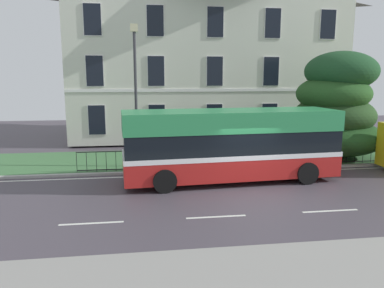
{
  "coord_description": "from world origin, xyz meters",
  "views": [
    {
      "loc": [
        -4.38,
        -13.18,
        4.52
      ],
      "look_at": [
        -1.84,
        5.13,
        1.2
      ],
      "focal_mm": 34.75,
      "sensor_mm": 36.0,
      "label": 1
    }
  ],
  "objects_px": {
    "litter_bin": "(278,150)",
    "evergreen_tree": "(336,110)",
    "georgian_townhouse": "(203,53)",
    "single_decker_bus": "(231,144)",
    "street_lamp_post": "(136,87)"
  },
  "relations": [
    {
      "from": "litter_bin",
      "to": "evergreen_tree",
      "type": "bearing_deg",
      "value": 11.07
    },
    {
      "from": "litter_bin",
      "to": "georgian_townhouse",
      "type": "bearing_deg",
      "value": 102.49
    },
    {
      "from": "single_decker_bus",
      "to": "street_lamp_post",
      "type": "bearing_deg",
      "value": 142.19
    },
    {
      "from": "georgian_townhouse",
      "to": "street_lamp_post",
      "type": "distance_m",
      "value": 12.03
    },
    {
      "from": "georgian_townhouse",
      "to": "street_lamp_post",
      "type": "xyz_separation_m",
      "value": [
        -5.11,
        -10.65,
        -2.29
      ]
    },
    {
      "from": "evergreen_tree",
      "to": "street_lamp_post",
      "type": "height_order",
      "value": "street_lamp_post"
    },
    {
      "from": "single_decker_bus",
      "to": "litter_bin",
      "type": "bearing_deg",
      "value": 37.5
    },
    {
      "from": "single_decker_bus",
      "to": "litter_bin",
      "type": "height_order",
      "value": "single_decker_bus"
    },
    {
      "from": "georgian_townhouse",
      "to": "single_decker_bus",
      "type": "height_order",
      "value": "georgian_townhouse"
    },
    {
      "from": "georgian_townhouse",
      "to": "evergreen_tree",
      "type": "relative_size",
      "value": 3.38
    },
    {
      "from": "evergreen_tree",
      "to": "litter_bin",
      "type": "relative_size",
      "value": 5.09
    },
    {
      "from": "single_decker_bus",
      "to": "street_lamp_post",
      "type": "distance_m",
      "value": 5.5
    },
    {
      "from": "street_lamp_post",
      "to": "litter_bin",
      "type": "xyz_separation_m",
      "value": [
        7.43,
        0.14,
        -3.36
      ]
    },
    {
      "from": "evergreen_tree",
      "to": "street_lamp_post",
      "type": "distance_m",
      "value": 11.02
    },
    {
      "from": "evergreen_tree",
      "to": "street_lamp_post",
      "type": "xyz_separation_m",
      "value": [
        -10.91,
        -0.82,
        1.32
      ]
    }
  ]
}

